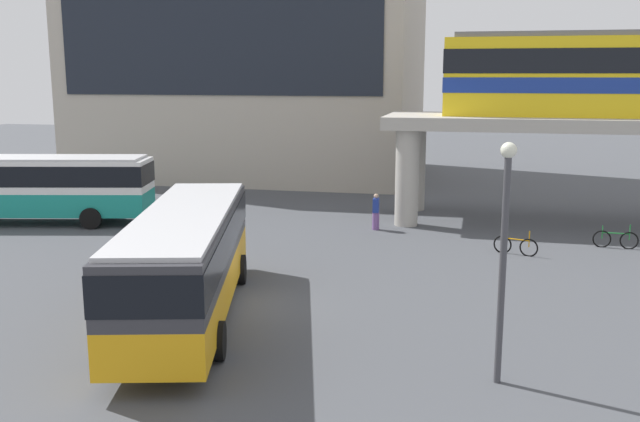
{
  "coord_description": "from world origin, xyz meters",
  "views": [
    {
      "loc": [
        6.96,
        -20.0,
        7.06
      ],
      "look_at": [
        1.41,
        4.44,
        2.2
      ],
      "focal_mm": 39.65,
      "sensor_mm": 36.0,
      "label": 1
    }
  ],
  "objects_px": {
    "bus_secondary": "(33,182)",
    "pedestrian_at_kerb": "(376,213)",
    "bicycle_orange": "(516,246)",
    "station_building": "(254,21)",
    "bus_main": "(187,253)",
    "bicycle_green": "(615,239)"
  },
  "relations": [
    {
      "from": "bicycle_green",
      "to": "pedestrian_at_kerb",
      "type": "height_order",
      "value": "pedestrian_at_kerb"
    },
    {
      "from": "bicycle_orange",
      "to": "station_building",
      "type": "bearing_deg",
      "value": 130.16
    },
    {
      "from": "station_building",
      "to": "pedestrian_at_kerb",
      "type": "height_order",
      "value": "station_building"
    },
    {
      "from": "bus_main",
      "to": "pedestrian_at_kerb",
      "type": "bearing_deg",
      "value": 74.81
    },
    {
      "from": "bus_secondary",
      "to": "bicycle_green",
      "type": "xyz_separation_m",
      "value": [
        26.35,
        0.95,
        -1.63
      ]
    },
    {
      "from": "bicycle_green",
      "to": "bus_main",
      "type": "bearing_deg",
      "value": -139.05
    },
    {
      "from": "station_building",
      "to": "pedestrian_at_kerb",
      "type": "distance_m",
      "value": 22.98
    },
    {
      "from": "bus_main",
      "to": "bicycle_orange",
      "type": "height_order",
      "value": "bus_main"
    },
    {
      "from": "station_building",
      "to": "bicycle_orange",
      "type": "distance_m",
      "value": 28.96
    },
    {
      "from": "bus_secondary",
      "to": "pedestrian_at_kerb",
      "type": "bearing_deg",
      "value": 7.85
    },
    {
      "from": "bicycle_green",
      "to": "bicycle_orange",
      "type": "xyz_separation_m",
      "value": [
        -4.07,
        -2.04,
        0.0
      ]
    },
    {
      "from": "station_building",
      "to": "bus_secondary",
      "type": "bearing_deg",
      "value": -103.9
    },
    {
      "from": "station_building",
      "to": "bus_main",
      "type": "height_order",
      "value": "station_building"
    },
    {
      "from": "bus_main",
      "to": "bicycle_green",
      "type": "distance_m",
      "value": 18.3
    },
    {
      "from": "bus_secondary",
      "to": "pedestrian_at_kerb",
      "type": "height_order",
      "value": "bus_secondary"
    },
    {
      "from": "bus_main",
      "to": "bicycle_green",
      "type": "height_order",
      "value": "bus_main"
    },
    {
      "from": "station_building",
      "to": "bus_secondary",
      "type": "xyz_separation_m",
      "value": [
        -4.84,
        -19.58,
        -8.75
      ]
    },
    {
      "from": "bicycle_orange",
      "to": "bicycle_green",
      "type": "bearing_deg",
      "value": 26.55
    },
    {
      "from": "bus_secondary",
      "to": "pedestrian_at_kerb",
      "type": "relative_size",
      "value": 6.72
    },
    {
      "from": "bus_main",
      "to": "pedestrian_at_kerb",
      "type": "relative_size",
      "value": 6.72
    },
    {
      "from": "bus_secondary",
      "to": "pedestrian_at_kerb",
      "type": "xyz_separation_m",
      "value": [
        16.18,
        2.23,
        -1.2
      ]
    },
    {
      "from": "pedestrian_at_kerb",
      "to": "station_building",
      "type": "bearing_deg",
      "value": 123.16
    }
  ]
}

